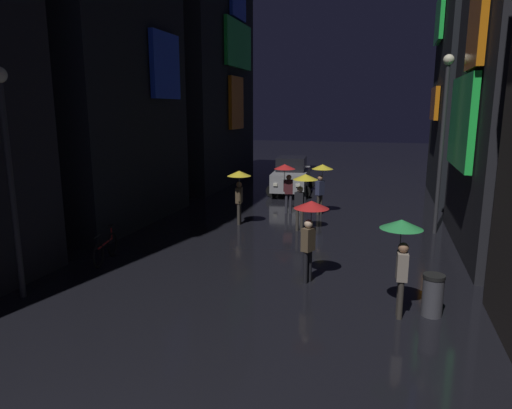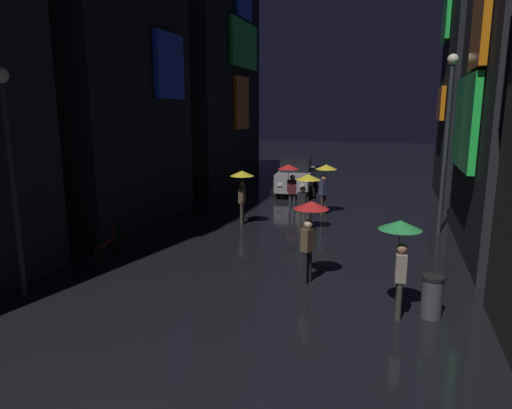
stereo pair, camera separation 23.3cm
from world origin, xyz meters
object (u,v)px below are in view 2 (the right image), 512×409
pedestrian_foreground_right_yellow (325,175)px  pedestrian_near_crossing_red (310,219)px  pedestrian_midstreet_left_green (400,242)px  bicycle_parked_at_storefront (108,247)px  pedestrian_far_right_yellow (306,187)px  trash_bin (432,296)px  car_distant (296,176)px  streetlamp_right_far (447,126)px  pedestrian_foreground_left_yellow (242,182)px  streetlamp_left_near (9,157)px  pedestrian_midstreet_centre_red (290,175)px

pedestrian_foreground_right_yellow → pedestrian_near_crossing_red: 7.83m
pedestrian_midstreet_left_green → bicycle_parked_at_storefront: 8.40m
pedestrian_far_right_yellow → trash_bin: (3.92, -6.09, -1.20)m
pedestrian_far_right_yellow → bicycle_parked_at_storefront: 7.09m
pedestrian_far_right_yellow → car_distant: 7.79m
pedestrian_midstreet_left_green → bicycle_parked_at_storefront: pedestrian_midstreet_left_green is taller
streetlamp_right_far → pedestrian_foreground_right_yellow: bearing=155.9°
bicycle_parked_at_storefront → pedestrian_foreground_right_yellow: bearing=56.5°
pedestrian_near_crossing_red → trash_bin: bearing=-24.2°
pedestrian_foreground_right_yellow → bicycle_parked_at_storefront: 9.54m
pedestrian_foreground_left_yellow → streetlamp_left_near: bearing=-109.9°
pedestrian_midstreet_centre_red → pedestrian_near_crossing_red: size_ratio=1.00×
pedestrian_midstreet_centre_red → streetlamp_left_near: (-4.15, -10.39, 1.66)m
pedestrian_foreground_left_yellow → car_distant: size_ratio=0.50×
trash_bin → pedestrian_midstreet_centre_red: bearing=120.4°
streetlamp_left_near → pedestrian_midstreet_left_green: bearing=9.6°
pedestrian_foreground_left_yellow → car_distant: bearing=85.7°
pedestrian_midstreet_left_green → streetlamp_right_far: 7.73m
car_distant → trash_bin: (5.89, -13.59, -0.46)m
pedestrian_foreground_right_yellow → pedestrian_near_crossing_red: bearing=-84.2°
pedestrian_midstreet_left_green → bicycle_parked_at_storefront: size_ratio=1.19×
pedestrian_midstreet_centre_red → streetlamp_right_far: (5.85, -1.66, 2.14)m
pedestrian_near_crossing_red → bicycle_parked_at_storefront: pedestrian_near_crossing_red is taller
pedestrian_midstreet_left_green → pedestrian_far_right_yellow: bearing=117.1°
pedestrian_near_crossing_red → streetlamp_right_far: size_ratio=0.34×
streetlamp_right_far → trash_bin: size_ratio=6.65×
pedestrian_near_crossing_red → streetlamp_right_far: streetlamp_right_far is taller
pedestrian_midstreet_left_green → trash_bin: bearing=12.7°
car_distant → pedestrian_foreground_left_yellow: bearing=-94.3°
pedestrian_foreground_right_yellow → streetlamp_right_far: streetlamp_right_far is taller
streetlamp_left_near → trash_bin: size_ratio=5.70×
streetlamp_left_near → pedestrian_foreground_right_yellow: bearing=62.3°
pedestrian_midstreet_left_green → pedestrian_foreground_right_yellow: 9.72m
pedestrian_midstreet_centre_red → trash_bin: 10.25m
pedestrian_far_right_yellow → streetlamp_left_near: bearing=-125.0°
streetlamp_left_near → trash_bin: streetlamp_left_near is taller
pedestrian_near_crossing_red → streetlamp_left_near: streetlamp_left_near is taller
pedestrian_midstreet_centre_red → pedestrian_foreground_left_yellow: size_ratio=1.00×
car_distant → streetlamp_right_far: streetlamp_right_far is taller
streetlamp_left_near → streetlamp_right_far: streetlamp_right_far is taller
pedestrian_near_crossing_red → pedestrian_midstreet_centre_red: bearing=106.7°
pedestrian_far_right_yellow → pedestrian_foreground_right_yellow: bearing=85.6°
pedestrian_foreground_left_yellow → streetlamp_left_near: streetlamp_left_near is taller
pedestrian_midstreet_centre_red → car_distant: size_ratio=0.50×
pedestrian_far_right_yellow → pedestrian_midstreet_centre_red: (-1.23, 2.70, 0.00)m
pedestrian_midstreet_left_green → bicycle_parked_at_storefront: bearing=170.4°
pedestrian_foreground_left_yellow → streetlamp_right_far: size_ratio=0.34×
pedestrian_far_right_yellow → pedestrian_foreground_right_yellow: size_ratio=1.00×
pedestrian_midstreet_left_green → pedestrian_foreground_left_yellow: 8.65m
pedestrian_far_right_yellow → pedestrian_midstreet_left_green: size_ratio=1.00×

